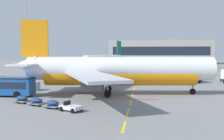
# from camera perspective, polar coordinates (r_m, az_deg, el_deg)

# --- Properties ---
(apron_paint_markings) EXTENTS (8.00, 95.46, 0.01)m
(apron_paint_markings) POSITION_cam_1_polar(r_m,az_deg,el_deg) (53.19, 5.14, -3.60)
(apron_paint_markings) COLOR yellow
(apron_paint_markings) RESTS_ON ground
(airliner_foreground) EXTENTS (34.82, 34.42, 12.20)m
(airliner_foreground) POSITION_cam_1_polar(r_m,az_deg,el_deg) (42.06, 1.05, -0.11)
(airliner_foreground) COLOR white
(airliner_foreground) RESTS_ON ground
(airliner_mid_left) EXTENTS (33.02, 34.06, 12.17)m
(airliner_mid_left) POSITION_cam_1_polar(r_m,az_deg,el_deg) (99.51, -1.42, 2.08)
(airliner_mid_left) COLOR silver
(airliner_mid_left) RESTS_ON ground
(ground_power_truck) EXTENTS (4.49, 7.40, 3.14)m
(ground_power_truck) POSITION_cam_1_polar(r_m,az_deg,el_deg) (63.28, 17.02, -1.09)
(ground_power_truck) COLOR black
(ground_power_truck) RESTS_ON ground
(baggage_train) EXTENTS (10.99, 6.61, 1.14)m
(baggage_train) POSITION_cam_1_polar(r_m,az_deg,el_deg) (33.90, -14.76, -6.98)
(baggage_train) COLOR silver
(baggage_train) RESTS_ON ground
(uld_cargo_container) EXTENTS (1.76, 1.73, 1.60)m
(uld_cargo_container) POSITION_cam_1_polar(r_m,az_deg,el_deg) (49.04, -16.89, -3.43)
(uld_cargo_container) COLOR #B7BCC6
(uld_cargo_container) RESTS_ON ground
(apron_light_mast_near) EXTENTS (1.80, 1.80, 30.38)m
(apron_light_mast_near) POSITION_cam_1_polar(r_m,az_deg,el_deg) (92.48, -18.58, 10.77)
(apron_light_mast_near) COLOR slate
(apron_light_mast_near) RESTS_ON ground
(terminal_satellite) EXTENTS (66.21, 24.37, 16.79)m
(terminal_satellite) POSITION_cam_1_polar(r_m,az_deg,el_deg) (177.90, 10.48, 3.91)
(terminal_satellite) COLOR #9E998E
(terminal_satellite) RESTS_ON ground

